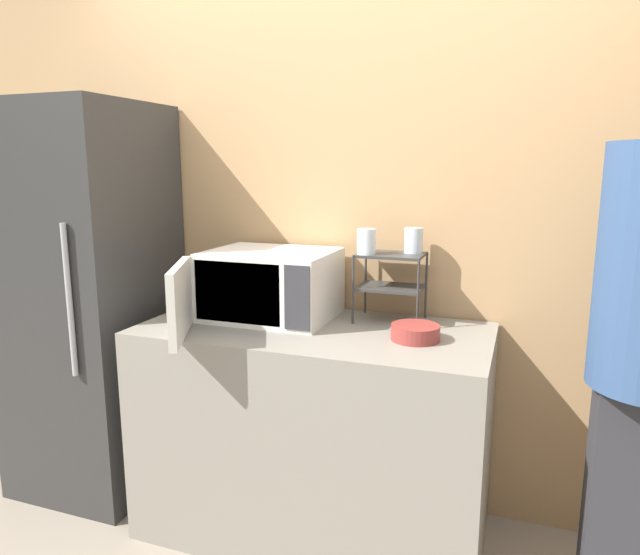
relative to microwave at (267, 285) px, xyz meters
name	(u,v)px	position (x,y,z in m)	size (l,w,h in m)	color
wall_back	(343,221)	(0.24, 0.30, 0.26)	(8.00, 0.06, 2.60)	tan
counter	(314,431)	(0.24, -0.08, -0.59)	(1.41, 0.68, 0.90)	gray
microwave	(267,285)	(0.00, 0.00, 0.00)	(0.56, 0.81, 0.29)	silver
dish_rack	(391,273)	(0.51, 0.13, 0.06)	(0.28, 0.20, 0.29)	#333333
glass_front_left	(366,242)	(0.42, 0.07, 0.20)	(0.08, 0.08, 0.11)	silver
glass_back_right	(414,240)	(0.59, 0.18, 0.20)	(0.08, 0.08, 0.11)	silver
bowl	(415,333)	(0.66, -0.11, -0.12)	(0.18, 0.18, 0.06)	maroon
refrigerator	(91,301)	(-0.90, -0.06, -0.13)	(0.65, 0.66, 1.82)	#2D2D2D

